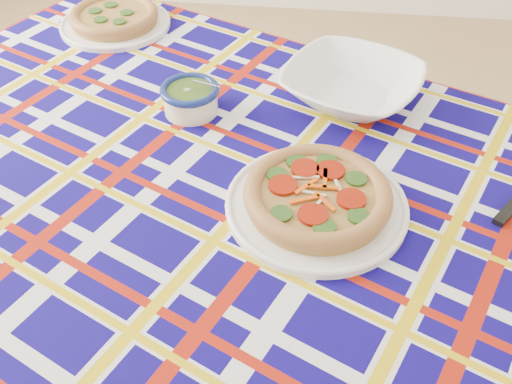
% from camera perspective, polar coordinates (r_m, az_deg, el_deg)
% --- Properties ---
extents(floor, '(4.00, 4.00, 0.00)m').
position_cam_1_polar(floor, '(2.03, -4.84, -6.31)').
color(floor, '#A07F52').
rests_on(floor, ground).
extents(dining_table, '(1.97, 1.66, 0.79)m').
position_cam_1_polar(dining_table, '(1.18, -2.96, -1.00)').
color(dining_table, brown).
rests_on(dining_table, floor).
extents(tablecloth, '(2.02, 1.71, 0.11)m').
position_cam_1_polar(tablecloth, '(1.16, -3.01, -0.07)').
color(tablecloth, '#0D055F').
rests_on(tablecloth, dining_table).
extents(main_focaccia_plate, '(0.44, 0.44, 0.07)m').
position_cam_1_polar(main_focaccia_plate, '(1.03, 6.16, -0.32)').
color(main_focaccia_plate, olive).
rests_on(main_focaccia_plate, tablecloth).
extents(pesto_bowl, '(0.17, 0.17, 0.08)m').
position_cam_1_polar(pesto_bowl, '(1.27, -6.60, 9.46)').
color(pesto_bowl, '#253F11').
rests_on(pesto_bowl, tablecloth).
extents(serving_bowl, '(0.40, 0.40, 0.07)m').
position_cam_1_polar(serving_bowl, '(1.32, 9.57, 10.48)').
color(serving_bowl, white).
rests_on(serving_bowl, tablecloth).
extents(second_focaccia_plate, '(0.41, 0.41, 0.06)m').
position_cam_1_polar(second_focaccia_plate, '(1.67, -13.99, 16.63)').
color(second_focaccia_plate, olive).
rests_on(second_focaccia_plate, tablecloth).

